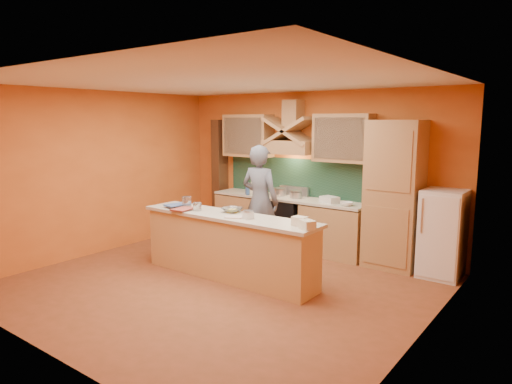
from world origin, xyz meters
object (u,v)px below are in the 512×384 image
Objects in this scene: person at (260,201)px; kitchen_scale at (248,215)px; stove at (288,222)px; fridge at (443,234)px; mixing_bowl at (232,210)px.

kitchen_scale is (0.67, -1.20, 0.05)m from person.
stove is at bearing 122.83° from kitchen_scale.
fridge is at bearing 0.00° from stove.
kitchen_scale reaches higher than mixing_bowl.
fridge is at bearing 58.80° from kitchen_scale.
person is at bearing -94.54° from stove.
kitchen_scale is 0.52m from mixing_bowl.
person is at bearing -164.48° from fridge.
stove is 0.48× the size of person.
fridge is 4.52× the size of mixing_bowl.
kitchen_scale is at bearing -25.23° from mixing_bowl.
fridge is at bearing 34.27° from mixing_bowl.
kitchen_scale is at bearing -72.74° from stove.
person is 6.59× the size of mixing_bowl.
stove is at bearing -96.97° from person.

